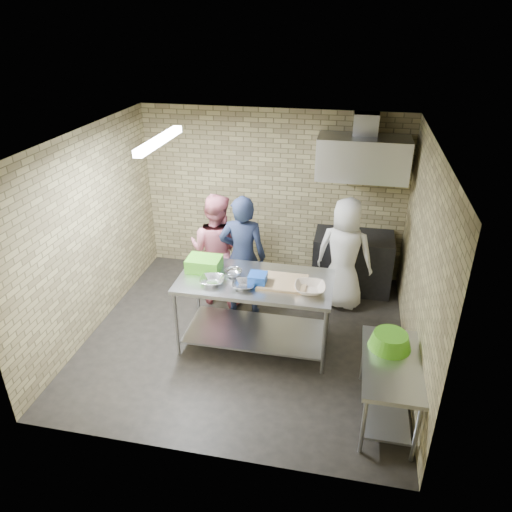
{
  "coord_description": "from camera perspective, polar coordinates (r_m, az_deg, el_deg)",
  "views": [
    {
      "loc": [
        1.21,
        -5.21,
        3.98
      ],
      "look_at": [
        0.1,
        0.2,
        1.15
      ],
      "focal_mm": 33.75,
      "sensor_mm": 36.0,
      "label": 1
    }
  ],
  "objects": [
    {
      "name": "green_crate",
      "position": [
        6.25,
        -6.16,
        -0.94
      ],
      "size": [
        0.43,
        0.32,
        0.17
      ],
      "primitive_type": "cube",
      "color": "green",
      "rests_on": "prep_table"
    },
    {
      "name": "woman_white",
      "position": [
        7.05,
        10.42,
        0.21
      ],
      "size": [
        0.91,
        0.67,
        1.69
      ],
      "primitive_type": "imported",
      "rotation": [
        0.0,
        0.0,
        2.96
      ],
      "color": "white",
      "rests_on": "floor"
    },
    {
      "name": "prep_table",
      "position": [
        6.28,
        -0.08,
        -6.67
      ],
      "size": [
        1.94,
        0.97,
        0.97
      ],
      "primitive_type": "cube",
      "color": "silver",
      "rests_on": "floor"
    },
    {
      "name": "ceiling",
      "position": [
        5.5,
        -1.48,
        13.66
      ],
      "size": [
        4.2,
        4.2,
        0.0
      ],
      "primitive_type": "plane",
      "rotation": [
        3.14,
        0.0,
        0.0
      ],
      "color": "black",
      "rests_on": "ground"
    },
    {
      "name": "wall_shelf",
      "position": [
        7.41,
        14.75,
        10.09
      ],
      "size": [
        0.8,
        0.2,
        0.04
      ],
      "primitive_type": "cube",
      "color": "#3F2B19",
      "rests_on": "back_wall"
    },
    {
      "name": "range_hood",
      "position": [
        7.17,
        12.53,
        11.27
      ],
      "size": [
        1.3,
        0.6,
        0.6
      ],
      "primitive_type": "cube",
      "color": "silver",
      "rests_on": "back_wall"
    },
    {
      "name": "mixing_bowl_b",
      "position": [
        6.11,
        -2.75,
        -2.01
      ],
      "size": [
        0.26,
        0.26,
        0.07
      ],
      "primitive_type": "imported",
      "rotation": [
        0.0,
        0.0,
        0.11
      ],
      "color": "silver",
      "rests_on": "prep_table"
    },
    {
      "name": "right_wall",
      "position": [
        5.91,
        18.96,
        -0.91
      ],
      "size": [
        0.06,
        4.0,
        2.7
      ],
      "primitive_type": "cube",
      "color": "tan",
      "rests_on": "ground"
    },
    {
      "name": "front_wall",
      "position": [
        4.33,
        -7.28,
        -10.59
      ],
      "size": [
        4.2,
        0.06,
        2.7
      ],
      "primitive_type": "cube",
      "color": "tan",
      "rests_on": "ground"
    },
    {
      "name": "fluorescent_fixture",
      "position": [
        5.82,
        -11.38,
        13.29
      ],
      "size": [
        0.1,
        1.25,
        0.08
      ],
      "primitive_type": "cube",
      "color": "white",
      "rests_on": "ceiling"
    },
    {
      "name": "man_navy",
      "position": [
        6.73,
        -1.58,
        -0.11
      ],
      "size": [
        0.69,
        0.48,
        1.81
      ],
      "primitive_type": "imported",
      "rotation": [
        0.0,
        0.0,
        3.22
      ],
      "color": "black",
      "rests_on": "floor"
    },
    {
      "name": "stove",
      "position": [
        7.72,
        11.32,
        -0.67
      ],
      "size": [
        1.2,
        0.7,
        0.9
      ],
      "primitive_type": "cube",
      "color": "black",
      "rests_on": "floor"
    },
    {
      "name": "ceramic_bowl",
      "position": [
        5.79,
        6.43,
        -3.83
      ],
      "size": [
        0.41,
        0.41,
        0.09
      ],
      "primitive_type": "imported",
      "rotation": [
        0.0,
        0.0,
        0.11
      ],
      "color": "beige",
      "rests_on": "prep_table"
    },
    {
      "name": "mixing_bowl_a",
      "position": [
        5.95,
        -5.2,
        -2.96
      ],
      "size": [
        0.33,
        0.33,
        0.07
      ],
      "primitive_type": "imported",
      "rotation": [
        0.0,
        0.0,
        0.11
      ],
      "color": "silver",
      "rests_on": "prep_table"
    },
    {
      "name": "green_basin",
      "position": [
        5.41,
        15.61,
        -9.6
      ],
      "size": [
        0.46,
        0.46,
        0.17
      ],
      "primitive_type": null,
      "color": "#59C626",
      "rests_on": "side_counter"
    },
    {
      "name": "left_wall",
      "position": [
        6.71,
        -19.11,
        2.47
      ],
      "size": [
        0.06,
        4.0,
        2.7
      ],
      "primitive_type": "cube",
      "color": "tan",
      "rests_on": "ground"
    },
    {
      "name": "blue_tub",
      "position": [
        5.9,
        0.19,
        -2.75
      ],
      "size": [
        0.22,
        0.22,
        0.14
      ],
      "primitive_type": "cube",
      "color": "blue",
      "rests_on": "prep_table"
    },
    {
      "name": "floor",
      "position": [
        6.67,
        -1.2,
        -9.53
      ],
      "size": [
        4.2,
        4.2,
        0.0
      ],
      "primitive_type": "plane",
      "color": "black",
      "rests_on": "ground"
    },
    {
      "name": "bottle_green",
      "position": [
        7.4,
        16.01,
        10.67
      ],
      "size": [
        0.06,
        0.06,
        0.15
      ],
      "primitive_type": "cylinder",
      "color": "green",
      "rests_on": "wall_shelf"
    },
    {
      "name": "hood_duct",
      "position": [
        7.21,
        12.91,
        15.02
      ],
      "size": [
        0.35,
        0.3,
        0.3
      ],
      "primitive_type": "cube",
      "color": "#A5A8AD",
      "rests_on": "back_wall"
    },
    {
      "name": "back_wall",
      "position": [
        7.77,
        1.95,
        7.32
      ],
      "size": [
        4.2,
        0.06,
        2.7
      ],
      "primitive_type": "cube",
      "color": "tan",
      "rests_on": "ground"
    },
    {
      "name": "side_counter",
      "position": [
        5.5,
        15.33,
        -15.02
      ],
      "size": [
        0.6,
        1.2,
        0.75
      ],
      "primitive_type": "cube",
      "color": "silver",
      "rests_on": "floor"
    },
    {
      "name": "cutting_board",
      "position": [
        5.95,
        3.18,
        -3.11
      ],
      "size": [
        0.59,
        0.45,
        0.03
      ],
      "primitive_type": "cube",
      "color": "tan",
      "rests_on": "prep_table"
    },
    {
      "name": "mixing_bowl_c",
      "position": [
        5.84,
        -1.48,
        -3.48
      ],
      "size": [
        0.31,
        0.31,
        0.07
      ],
      "primitive_type": "imported",
      "rotation": [
        0.0,
        0.0,
        0.11
      ],
      "color": "#A9ACB0",
      "rests_on": "prep_table"
    },
    {
      "name": "woman_pink",
      "position": [
        7.08,
        -4.74,
        0.8
      ],
      "size": [
        0.91,
        0.76,
        1.71
      ],
      "primitive_type": "imported",
      "rotation": [
        0.0,
        0.0,
        3.0
      ],
      "color": "#D57181",
      "rests_on": "floor"
    },
    {
      "name": "bottle_red",
      "position": [
        7.37,
        12.88,
        11.1
      ],
      "size": [
        0.07,
        0.07,
        0.18
      ],
      "primitive_type": "cylinder",
      "color": "#B22619",
      "rests_on": "wall_shelf"
    }
  ]
}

